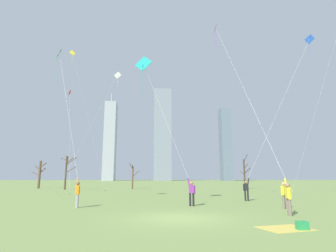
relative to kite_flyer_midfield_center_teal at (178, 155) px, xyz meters
The scene contains 17 objects.
ground_plane 6.55m from the kite_flyer_midfield_center_teal, 96.59° to the right, with size 400.00×400.00×0.00m, color #7A934C.
kite_flyer_midfield_center_teal is the anchor object (origin of this frame).
kite_flyer_foreground_right_blue 7.98m from the kite_flyer_midfield_center_teal, 27.17° to the left, with size 8.20×1.03×15.65m.
kite_flyer_midfield_left_green 7.10m from the kite_flyer_midfield_center_teal, behind, with size 3.24×3.72×12.47m.
kite_flyer_far_back_purple 6.08m from the kite_flyer_midfield_center_teal, 36.44° to the right, with size 0.93×10.71×16.74m.
bystander_far_off_by_trees 7.20m from the kite_flyer_midfield_center_teal, 20.33° to the right, with size 0.47×0.32×1.62m.
distant_kite_drifting_left_red 25.36m from the kite_flyer_midfield_center_teal, 123.86° to the left, with size 2.63×6.37×14.58m.
distant_kite_drifting_right_yellow 25.93m from the kite_flyer_midfield_center_teal, 123.46° to the left, with size 5.35×4.07×19.75m.
distant_kite_high_overhead_white 24.08m from the kite_flyer_midfield_center_teal, 109.89° to the left, with size 7.65×1.91×17.40m.
picnic_spot 9.87m from the kite_flyer_midfield_center_teal, 69.13° to the right, with size 2.07×1.77×0.31m.
bare_tree_center 38.05m from the kite_flyer_midfield_center_teal, 123.30° to the left, with size 2.88×2.05×4.84m.
bare_tree_rightmost 27.92m from the kite_flyer_midfield_center_teal, 98.75° to the left, with size 1.70×1.83×4.27m.
bare_tree_leftmost 30.57m from the kite_flyer_midfield_center_teal, 119.10° to the left, with size 2.71×2.46×5.36m.
bare_tree_left_of_center 29.78m from the kite_flyer_midfield_center_teal, 60.89° to the left, with size 1.42×2.83×5.65m.
skyline_slender_spire 150.88m from the kite_flyer_midfield_center_teal, 99.06° to the left, with size 6.77×11.65×53.86m.
skyline_squat_block 148.51m from the kite_flyer_midfield_center_teal, 71.69° to the left, with size 6.17×7.54×43.50m.
skyline_mid_tower_right 155.30m from the kite_flyer_midfield_center_teal, 86.76° to the left, with size 11.00×11.32×58.34m.
Camera 1 is at (-1.65, -13.26, 1.89)m, focal length 28.93 mm.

